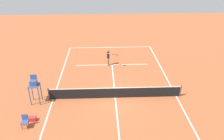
# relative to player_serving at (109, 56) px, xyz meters

# --- Properties ---
(ground_plane) EXTENTS (60.00, 60.00, 0.00)m
(ground_plane) POSITION_rel_player_serving_xyz_m (-0.36, 6.24, -1.07)
(ground_plane) COLOR #AD5933
(court_lines) EXTENTS (10.31, 23.16, 0.01)m
(court_lines) POSITION_rel_player_serving_xyz_m (-0.36, 6.24, -1.07)
(court_lines) COLOR white
(court_lines) RESTS_ON ground
(tennis_net) EXTENTS (10.91, 0.10, 1.07)m
(tennis_net) POSITION_rel_player_serving_xyz_m (-0.36, 6.24, -0.58)
(tennis_net) COLOR #4C4C51
(tennis_net) RESTS_ON ground
(player_serving) EXTENTS (1.21, 0.93, 1.79)m
(player_serving) POSITION_rel_player_serving_xyz_m (0.00, 0.00, 0.00)
(player_serving) COLOR #9E704C
(player_serving) RESTS_ON ground
(tennis_ball) EXTENTS (0.07, 0.07, 0.07)m
(tennis_ball) POSITION_rel_player_serving_xyz_m (0.04, 2.23, -1.04)
(tennis_ball) COLOR #CCE033
(tennis_ball) RESTS_ON ground
(umpire_chair) EXTENTS (0.80, 0.80, 2.41)m
(umpire_chair) POSITION_rel_player_serving_xyz_m (5.95, 6.61, 0.53)
(umpire_chair) COLOR #38518C
(umpire_chair) RESTS_ON ground
(courtside_chair_near) EXTENTS (0.44, 0.46, 0.95)m
(courtside_chair_near) POSITION_rel_player_serving_xyz_m (5.97, 9.56, -0.54)
(courtside_chair_near) COLOR #262626
(courtside_chair_near) RESTS_ON ground
(equipment_bag) EXTENTS (0.76, 0.32, 0.30)m
(equipment_bag) POSITION_rel_player_serving_xyz_m (5.83, 8.90, -0.92)
(equipment_bag) COLOR red
(equipment_bag) RESTS_ON ground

